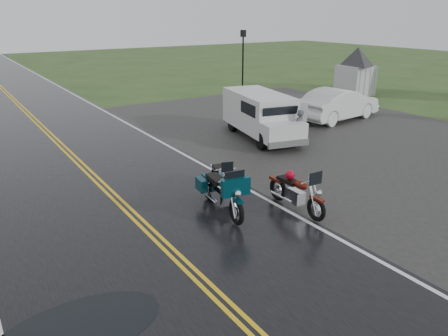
{
  "coord_description": "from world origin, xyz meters",
  "views": [
    {
      "loc": [
        -3.89,
        -8.28,
        5.39
      ],
      "look_at": [
        2.8,
        2.0,
        1.0
      ],
      "focal_mm": 35.0,
      "sensor_mm": 36.0,
      "label": 1
    }
  ],
  "objects_px": {
    "motorcycle_teal": "(237,201)",
    "motorcycle_silver": "(228,185)",
    "motorcycle_red": "(317,200)",
    "van_white": "(262,126)",
    "lamp_post_far_right": "(243,65)",
    "person_at_van": "(298,129)",
    "sedan_white": "(338,105)",
    "visitor_center": "(357,59)"
  },
  "relations": [
    {
      "from": "motorcycle_red",
      "to": "lamp_post_far_right",
      "type": "distance_m",
      "value": 18.18
    },
    {
      "from": "motorcycle_teal",
      "to": "sedan_white",
      "type": "bearing_deg",
      "value": 40.13
    },
    {
      "from": "visitor_center",
      "to": "lamp_post_far_right",
      "type": "height_order",
      "value": "visitor_center"
    },
    {
      "from": "motorcycle_teal",
      "to": "motorcycle_silver",
      "type": "height_order",
      "value": "motorcycle_teal"
    },
    {
      "from": "motorcycle_teal",
      "to": "visitor_center",
      "type": "bearing_deg",
      "value": 41.28
    },
    {
      "from": "motorcycle_red",
      "to": "person_at_van",
      "type": "distance_m",
      "value": 7.01
    },
    {
      "from": "sedan_white",
      "to": "motorcycle_teal",
      "type": "bearing_deg",
      "value": 115.43
    },
    {
      "from": "lamp_post_far_right",
      "to": "sedan_white",
      "type": "bearing_deg",
      "value": -84.99
    },
    {
      "from": "motorcycle_silver",
      "to": "van_white",
      "type": "relative_size",
      "value": 0.39
    },
    {
      "from": "van_white",
      "to": "sedan_white",
      "type": "bearing_deg",
      "value": 29.08
    },
    {
      "from": "visitor_center",
      "to": "van_white",
      "type": "height_order",
      "value": "visitor_center"
    },
    {
      "from": "person_at_van",
      "to": "lamp_post_far_right",
      "type": "bearing_deg",
      "value": -134.14
    },
    {
      "from": "van_white",
      "to": "motorcycle_red",
      "type": "bearing_deg",
      "value": -103.28
    },
    {
      "from": "person_at_van",
      "to": "sedan_white",
      "type": "distance_m",
      "value": 5.77
    },
    {
      "from": "van_white",
      "to": "person_at_van",
      "type": "height_order",
      "value": "van_white"
    },
    {
      "from": "motorcycle_teal",
      "to": "person_at_van",
      "type": "xyz_separation_m",
      "value": [
        6.25,
        4.52,
        0.06
      ]
    },
    {
      "from": "motorcycle_silver",
      "to": "van_white",
      "type": "xyz_separation_m",
      "value": [
        4.11,
        3.69,
        0.42
      ]
    },
    {
      "from": "van_white",
      "to": "person_at_van",
      "type": "relative_size",
      "value": 3.27
    },
    {
      "from": "motorcycle_teal",
      "to": "motorcycle_silver",
      "type": "bearing_deg",
      "value": 72.95
    },
    {
      "from": "motorcycle_silver",
      "to": "lamp_post_far_right",
      "type": "relative_size",
      "value": 0.46
    },
    {
      "from": "motorcycle_red",
      "to": "lamp_post_far_right",
      "type": "relative_size",
      "value": 0.52
    },
    {
      "from": "motorcycle_silver",
      "to": "lamp_post_far_right",
      "type": "xyz_separation_m",
      "value": [
        10.06,
        13.46,
        1.6
      ]
    },
    {
      "from": "visitor_center",
      "to": "motorcycle_silver",
      "type": "distance_m",
      "value": 20.21
    },
    {
      "from": "motorcycle_silver",
      "to": "sedan_white",
      "type": "bearing_deg",
      "value": 45.12
    },
    {
      "from": "motorcycle_teal",
      "to": "person_at_van",
      "type": "distance_m",
      "value": 7.71
    },
    {
      "from": "van_white",
      "to": "lamp_post_far_right",
      "type": "height_order",
      "value": "lamp_post_far_right"
    },
    {
      "from": "visitor_center",
      "to": "motorcycle_teal",
      "type": "relative_size",
      "value": 6.4
    },
    {
      "from": "motorcycle_silver",
      "to": "van_white",
      "type": "distance_m",
      "value": 5.54
    },
    {
      "from": "motorcycle_red",
      "to": "motorcycle_silver",
      "type": "xyz_separation_m",
      "value": [
        -1.26,
        2.38,
        -0.08
      ]
    },
    {
      "from": "visitor_center",
      "to": "motorcycle_red",
      "type": "xyz_separation_m",
      "value": [
        -16.01,
        -12.71,
        -1.72
      ]
    },
    {
      "from": "visitor_center",
      "to": "motorcycle_silver",
      "type": "height_order",
      "value": "visitor_center"
    },
    {
      "from": "sedan_white",
      "to": "lamp_post_far_right",
      "type": "distance_m",
      "value": 7.87
    },
    {
      "from": "motorcycle_red",
      "to": "motorcycle_teal",
      "type": "height_order",
      "value": "motorcycle_teal"
    },
    {
      "from": "van_white",
      "to": "lamp_post_far_right",
      "type": "relative_size",
      "value": 1.18
    },
    {
      "from": "motorcycle_red",
      "to": "motorcycle_silver",
      "type": "height_order",
      "value": "motorcycle_red"
    },
    {
      "from": "motorcycle_red",
      "to": "motorcycle_teal",
      "type": "bearing_deg",
      "value": 154.66
    },
    {
      "from": "motorcycle_red",
      "to": "motorcycle_teal",
      "type": "xyz_separation_m",
      "value": [
        -1.91,
        0.99,
        0.06
      ]
    },
    {
      "from": "visitor_center",
      "to": "motorcycle_red",
      "type": "relative_size",
      "value": 6.98
    },
    {
      "from": "van_white",
      "to": "visitor_center",
      "type": "bearing_deg",
      "value": 38.67
    },
    {
      "from": "motorcycle_teal",
      "to": "lamp_post_far_right",
      "type": "bearing_deg",
      "value": 62.28
    },
    {
      "from": "van_white",
      "to": "person_at_van",
      "type": "bearing_deg",
      "value": -8.67
    },
    {
      "from": "van_white",
      "to": "motorcycle_silver",
      "type": "bearing_deg",
      "value": -126.23
    }
  ]
}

